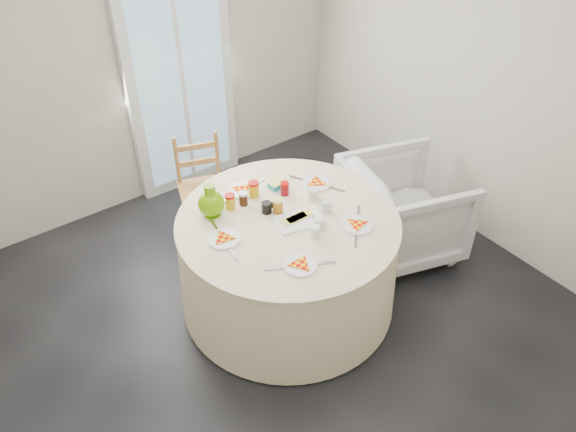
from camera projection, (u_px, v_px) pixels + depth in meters
floor at (275, 320)px, 4.08m from camera, size 4.00×4.00×0.00m
wall_back at (129, 61)px, 4.54m from camera, size 4.00×0.02×2.60m
wall_right at (489, 83)px, 4.22m from camera, size 0.02×4.00×2.60m
glass_door at (180, 79)px, 4.85m from camera, size 1.00×0.08×2.10m
table at (288, 263)px, 4.01m from camera, size 1.56×1.56×0.79m
wooden_chair at (203, 186)px, 4.60m from camera, size 0.49×0.48×0.87m
armchair at (402, 210)px, 4.47m from camera, size 1.01×1.04×0.87m
place_settings at (288, 220)px, 3.77m from camera, size 1.20×1.20×0.02m
jar_cluster at (257, 196)px, 3.90m from camera, size 0.48×0.29×0.13m
butter_tub at (277, 185)px, 4.06m from camera, size 0.13×0.10×0.05m
green_pitcher at (211, 203)px, 3.75m from camera, size 0.22×0.22×0.23m
cheese_platter at (299, 221)px, 3.75m from camera, size 0.36×0.28×0.04m
mugs_glasses at (298, 207)px, 3.81m from camera, size 0.54×0.54×0.10m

